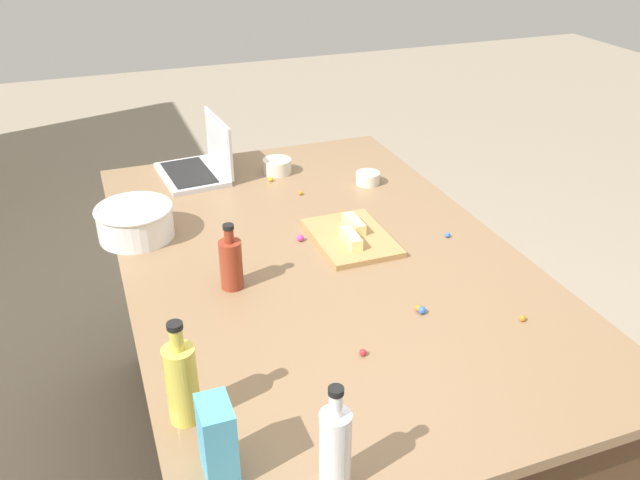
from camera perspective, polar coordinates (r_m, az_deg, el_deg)
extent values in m
plane|color=gray|center=(2.56, 0.00, -18.98)|extent=(12.00, 12.00, 0.00)
cube|color=#4C331E|center=(2.26, 0.00, -11.54)|extent=(1.75, 1.09, 0.87)
cube|color=#846647|center=(2.00, 0.00, -1.64)|extent=(1.81, 1.15, 0.03)
cube|color=#B7B7BC|center=(2.56, -11.01, 5.57)|extent=(0.33, 0.25, 0.02)
cube|color=black|center=(2.56, -11.25, 5.74)|extent=(0.28, 0.18, 0.00)
cube|color=#B7B7BC|center=(2.55, -8.73, 8.29)|extent=(0.30, 0.04, 0.20)
cube|color=silver|center=(2.55, -8.86, 8.27)|extent=(0.27, 0.02, 0.18)
cylinder|color=white|center=(2.14, -15.64, 1.43)|extent=(0.23, 0.23, 0.10)
cylinder|color=black|center=(2.14, -15.65, 1.55)|extent=(0.19, 0.19, 0.09)
torus|color=white|center=(2.12, -15.81, 2.62)|extent=(0.24, 0.24, 0.01)
cylinder|color=#DBC64C|center=(1.40, -11.80, -12.10)|extent=(0.07, 0.07, 0.18)
cylinder|color=#DBC64C|center=(1.33, -12.29, -8.34)|extent=(0.03, 0.03, 0.05)
cylinder|color=black|center=(1.32, -12.43, -7.25)|extent=(0.03, 0.03, 0.01)
cylinder|color=maroon|center=(1.82, -7.68, -2.12)|extent=(0.06, 0.06, 0.14)
cylinder|color=maroon|center=(1.77, -7.87, 0.40)|extent=(0.03, 0.03, 0.04)
cylinder|color=black|center=(1.76, -7.92, 1.14)|extent=(0.03, 0.03, 0.01)
cylinder|color=white|center=(1.26, 1.31, -17.66)|extent=(0.06, 0.06, 0.17)
cylinder|color=white|center=(1.18, 1.38, -13.98)|extent=(0.02, 0.02, 0.05)
cylinder|color=black|center=(1.16, 1.39, -12.89)|extent=(0.03, 0.03, 0.01)
cube|color=#AD7F4C|center=(2.07, 2.72, 0.21)|extent=(0.32, 0.23, 0.02)
cube|color=#F4E58C|center=(2.09, 2.95, 1.37)|extent=(0.11, 0.04, 0.04)
cube|color=#F4E58C|center=(2.01, 2.70, 0.14)|extent=(0.11, 0.04, 0.04)
cylinder|color=beige|center=(2.55, -3.72, 6.37)|extent=(0.11, 0.11, 0.05)
cylinder|color=beige|center=(2.46, 4.15, 5.34)|extent=(0.09, 0.09, 0.04)
cube|color=#4CA5CC|center=(1.29, -8.84, -16.73)|extent=(0.09, 0.06, 0.17)
sphere|color=orange|center=(1.60, -11.67, -9.92)|extent=(0.02, 0.02, 0.02)
sphere|color=orange|center=(1.78, 17.07, -6.47)|extent=(0.02, 0.02, 0.02)
sphere|color=#CC3399|center=(2.06, -1.71, 0.17)|extent=(0.02, 0.02, 0.02)
sphere|color=blue|center=(2.12, 10.95, 0.43)|extent=(0.02, 0.02, 0.02)
sphere|color=yellow|center=(2.48, -4.28, 5.26)|extent=(0.02, 0.02, 0.02)
sphere|color=red|center=(1.59, 3.72, -9.66)|extent=(0.02, 0.02, 0.02)
sphere|color=orange|center=(2.37, -1.70, 4.07)|extent=(0.01, 0.01, 0.01)
sphere|color=blue|center=(1.74, 8.79, -6.01)|extent=(0.02, 0.02, 0.02)
sphere|color=orange|center=(1.75, 8.49, -5.83)|extent=(0.02, 0.02, 0.02)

